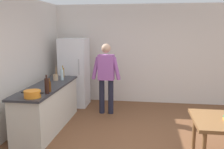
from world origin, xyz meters
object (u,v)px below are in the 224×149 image
(bottle_oil_amber, at_px, (63,72))
(bottle_beer_brown, at_px, (49,86))
(bottle_wine_dark, at_px, (47,86))
(bottle_water_clear, at_px, (62,75))
(refrigerator, at_px, (74,72))
(cooking_pot, at_px, (32,94))
(person, at_px, (106,74))
(utensil_jar, at_px, (56,77))

(bottle_oil_amber, distance_m, bottle_beer_brown, 1.42)
(bottle_wine_dark, bearing_deg, bottle_water_clear, 96.39)
(refrigerator, distance_m, bottle_water_clear, 1.03)
(cooking_pot, relative_size, bottle_water_clear, 1.33)
(refrigerator, bearing_deg, bottle_beer_brown, -85.81)
(person, bearing_deg, cooking_pot, -116.12)
(utensil_jar, xyz_separation_m, bottle_beer_brown, (0.26, -1.00, 0.03))
(refrigerator, distance_m, person, 1.10)
(bottle_beer_brown, distance_m, bottle_water_clear, 1.07)
(bottle_beer_brown, bearing_deg, person, 62.63)
(person, height_order, utensil_jar, person)
(utensil_jar, height_order, bottle_water_clear, utensil_jar)
(utensil_jar, xyz_separation_m, bottle_wine_dark, (0.26, -1.12, 0.07))
(utensil_jar, relative_size, bottle_oil_amber, 1.14)
(bottle_oil_amber, relative_size, bottle_water_clear, 0.93)
(refrigerator, xyz_separation_m, utensil_jar, (-0.11, -1.09, 0.08))
(utensil_jar, relative_size, bottle_wine_dark, 0.94)
(bottle_wine_dark, height_order, bottle_water_clear, bottle_wine_dark)
(utensil_jar, bearing_deg, bottle_wine_dark, -76.95)
(refrigerator, height_order, cooking_pot, refrigerator)
(utensil_jar, xyz_separation_m, bottle_oil_amber, (0.03, 0.39, 0.04))
(cooking_pot, height_order, bottle_beer_brown, bottle_beer_brown)
(person, distance_m, bottle_oil_amber, 1.04)
(person, relative_size, utensil_jar, 5.31)
(bottle_water_clear, bearing_deg, cooking_pot, -90.50)
(bottle_oil_amber, xyz_separation_m, bottle_water_clear, (0.10, -0.33, 0.01))
(cooking_pot, relative_size, bottle_wine_dark, 1.18)
(bottle_beer_brown, bearing_deg, bottle_wine_dark, -90.85)
(utensil_jar, height_order, bottle_oil_amber, utensil_jar)
(refrigerator, distance_m, cooking_pot, 2.48)
(person, bearing_deg, utensil_jar, -153.20)
(person, height_order, bottle_water_clear, person)
(bottle_beer_brown, bearing_deg, cooking_pot, -110.84)
(cooking_pot, bearing_deg, person, 63.88)
(person, xyz_separation_m, bottle_water_clear, (-0.93, -0.47, 0.05))
(person, relative_size, bottle_wine_dark, 5.00)
(person, bearing_deg, bottle_wine_dark, -115.74)
(bottle_oil_amber, height_order, bottle_beer_brown, bottle_oil_amber)
(person, height_order, bottle_beer_brown, person)
(person, xyz_separation_m, bottle_beer_brown, (-0.80, -1.54, 0.03))
(bottle_wine_dark, height_order, bottle_beer_brown, bottle_wine_dark)
(utensil_jar, bearing_deg, bottle_water_clear, 25.85)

